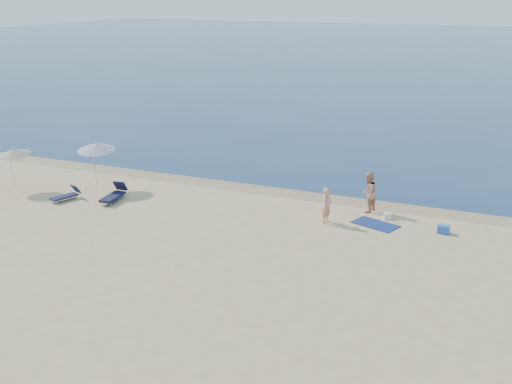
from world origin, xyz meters
TOP-DOWN VIEW (x-y plane):
  - sea at (0.00, 100.00)m, footprint 240.00×160.00m
  - wet_sand_strip at (0.00, 19.40)m, footprint 240.00×1.60m
  - person_left at (3.04, 15.98)m, footprint 0.45×0.64m
  - person_right at (4.36, 18.19)m, footprint 0.92×1.07m
  - beach_towel at (5.13, 16.60)m, footprint 2.25×1.71m
  - white_bag at (5.45, 17.57)m, footprint 0.41×0.38m
  - blue_cooler at (8.06, 16.74)m, footprint 0.50×0.36m
  - umbrella_near at (-9.53, 16.22)m, footprint 2.53×2.55m
  - umbrella_far at (-13.33, 14.35)m, footprint 2.20×2.21m
  - lounger_left at (-9.80, 13.91)m, footprint 0.98×1.61m
  - lounger_right at (-7.56, 14.78)m, footprint 0.83×1.94m

SIDE VIEW (x-z plane):
  - wet_sand_strip at x=0.00m, z-range 0.00..0.00m
  - sea at x=0.00m, z-range 0.00..0.01m
  - beach_towel at x=5.13m, z-range 0.00..0.03m
  - white_bag at x=5.45m, z-range 0.00..0.27m
  - blue_cooler at x=8.06m, z-range 0.00..0.35m
  - lounger_left at x=-9.80m, z-range -0.09..0.58m
  - lounger_right at x=-7.56m, z-range -0.11..0.72m
  - person_left at x=3.04m, z-range 0.00..1.65m
  - person_right at x=4.36m, z-range 0.00..1.90m
  - umbrella_far at x=-13.33m, z-range 0.85..3.16m
  - umbrella_near at x=-9.53m, z-range 0.95..3.50m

